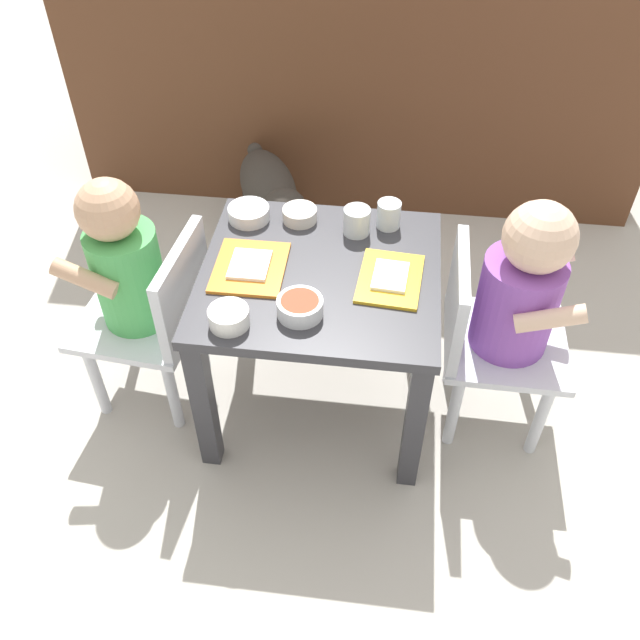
{
  "coord_description": "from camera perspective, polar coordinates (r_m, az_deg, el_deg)",
  "views": [
    {
      "loc": [
        0.14,
        -1.13,
        1.39
      ],
      "look_at": [
        0.0,
        0.0,
        0.28
      ],
      "focal_mm": 37.93,
      "sensor_mm": 36.0,
      "label": 1
    }
  ],
  "objects": [
    {
      "name": "cereal_bowl_left_side",
      "position": [
        1.37,
        -7.7,
        0.28
      ],
      "size": [
        0.08,
        0.08,
        0.04
      ],
      "color": "white",
      "rests_on": "dining_table"
    },
    {
      "name": "water_cup_left",
      "position": [
        1.59,
        3.11,
        8.23
      ],
      "size": [
        0.06,
        0.06,
        0.06
      ],
      "color": "white",
      "rests_on": "dining_table"
    },
    {
      "name": "veggie_bowl_far",
      "position": [
        1.38,
        -1.7,
        1.13
      ],
      "size": [
        0.1,
        0.1,
        0.04
      ],
      "color": "white",
      "rests_on": "dining_table"
    },
    {
      "name": "dining_table",
      "position": [
        1.54,
        0.0,
        1.84
      ],
      "size": [
        0.53,
        0.5,
        0.43
      ],
      "color": "#333338",
      "rests_on": "ground"
    },
    {
      "name": "seated_child_right",
      "position": [
        1.53,
        16.06,
        1.8
      ],
      "size": [
        0.28,
        0.28,
        0.64
      ],
      "color": "silver",
      "rests_on": "ground"
    },
    {
      "name": "kitchen_cabinet_back",
      "position": [
        2.38,
        3.39,
        21.31
      ],
      "size": [
        1.89,
        0.38,
        0.92
      ],
      "primitive_type": "cube",
      "color": "#56331E",
      "rests_on": "ground"
    },
    {
      "name": "veggie_bowl_near",
      "position": [
        1.63,
        -1.72,
        8.92
      ],
      "size": [
        0.08,
        0.08,
        0.03
      ],
      "color": "silver",
      "rests_on": "dining_table"
    },
    {
      "name": "dog",
      "position": [
        2.16,
        -4.13,
        10.68
      ],
      "size": [
        0.3,
        0.45,
        0.31
      ],
      "color": "#332D28",
      "rests_on": "ground"
    },
    {
      "name": "seated_child_left",
      "position": [
        1.59,
        -15.49,
        3.62
      ],
      "size": [
        0.31,
        0.31,
        0.64
      ],
      "color": "silver",
      "rests_on": "ground"
    },
    {
      "name": "food_tray_left",
      "position": [
        1.5,
        -5.93,
        4.5
      ],
      "size": [
        0.16,
        0.19,
        0.02
      ],
      "color": "orange",
      "rests_on": "dining_table"
    },
    {
      "name": "food_tray_right",
      "position": [
        1.47,
        5.94,
        3.54
      ],
      "size": [
        0.15,
        0.19,
        0.02
      ],
      "color": "gold",
      "rests_on": "dining_table"
    },
    {
      "name": "cereal_bowl_right_side",
      "position": [
        1.64,
        -6.03,
        8.99
      ],
      "size": [
        0.1,
        0.1,
        0.03
      ],
      "color": "white",
      "rests_on": "dining_table"
    },
    {
      "name": "water_cup_right",
      "position": [
        1.61,
        5.8,
        8.71
      ],
      "size": [
        0.06,
        0.06,
        0.06
      ],
      "color": "white",
      "rests_on": "dining_table"
    },
    {
      "name": "ground_plane",
      "position": [
        1.8,
        0.0,
        -6.38
      ],
      "size": [
        7.0,
        7.0,
        0.0
      ],
      "primitive_type": "plane",
      "color": "#B2ADA3"
    }
  ]
}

